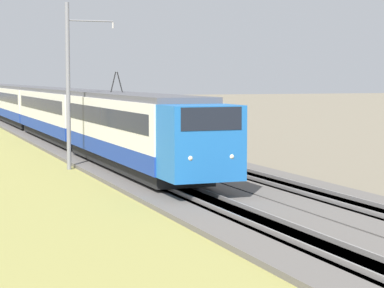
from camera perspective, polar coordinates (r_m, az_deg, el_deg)
name	(u,v)px	position (r m, az deg, el deg)	size (l,w,h in m)	color
ballast_main	(61,143)	(55.03, -9.94, 0.09)	(240.00, 4.40, 0.30)	#605B56
ballast_adjacent	(121,141)	(56.05, -5.39, 0.24)	(240.00, 4.40, 0.30)	#605B56
track_main	(61,143)	(55.03, -9.94, 0.10)	(240.00, 1.57, 0.45)	#4C4238
track_adjacent	(121,141)	(56.05, -5.39, 0.25)	(240.00, 1.57, 0.45)	#4C4238
passenger_train	(37,106)	(65.40, -11.74, 2.84)	(78.41, 3.00, 5.16)	blue
catenary_mast_mid	(69,85)	(38.93, -9.34, 4.46)	(0.22, 2.56, 8.66)	slate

